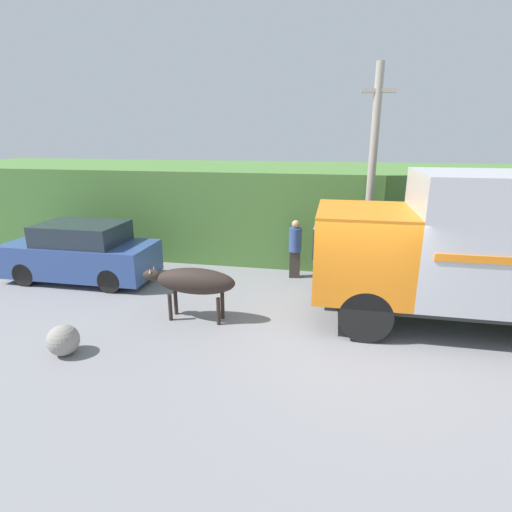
{
  "coord_description": "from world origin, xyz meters",
  "views": [
    {
      "loc": [
        -0.49,
        -7.71,
        4.08
      ],
      "look_at": [
        -2.15,
        0.68,
        1.48
      ],
      "focal_mm": 28.0,
      "sensor_mm": 36.0,
      "label": 1
    }
  ],
  "objects_px": {
    "utility_pole": "(372,173)",
    "pedestrian_on_hill": "(295,247)",
    "brown_cow": "(193,282)",
    "roadside_rock": "(63,340)",
    "cargo_truck": "(488,247)",
    "parked_suv": "(82,253)"
  },
  "relations": [
    {
      "from": "cargo_truck",
      "to": "utility_pole",
      "type": "distance_m",
      "value": 3.83
    },
    {
      "from": "cargo_truck",
      "to": "pedestrian_on_hill",
      "type": "bearing_deg",
      "value": 146.45
    },
    {
      "from": "brown_cow",
      "to": "roadside_rock",
      "type": "height_order",
      "value": "brown_cow"
    },
    {
      "from": "brown_cow",
      "to": "parked_suv",
      "type": "height_order",
      "value": "parked_suv"
    },
    {
      "from": "parked_suv",
      "to": "roadside_rock",
      "type": "height_order",
      "value": "parked_suv"
    },
    {
      "from": "parked_suv",
      "to": "brown_cow",
      "type": "bearing_deg",
      "value": -24.37
    },
    {
      "from": "cargo_truck",
      "to": "roadside_rock",
      "type": "bearing_deg",
      "value": -164.2
    },
    {
      "from": "parked_suv",
      "to": "pedestrian_on_hill",
      "type": "height_order",
      "value": "pedestrian_on_hill"
    },
    {
      "from": "cargo_truck",
      "to": "brown_cow",
      "type": "relative_size",
      "value": 3.06
    },
    {
      "from": "brown_cow",
      "to": "roadside_rock",
      "type": "xyz_separation_m",
      "value": [
        -1.96,
        -1.97,
        -0.62
      ]
    },
    {
      "from": "utility_pole",
      "to": "pedestrian_on_hill",
      "type": "bearing_deg",
      "value": -170.26
    },
    {
      "from": "cargo_truck",
      "to": "pedestrian_on_hill",
      "type": "relative_size",
      "value": 3.84
    },
    {
      "from": "brown_cow",
      "to": "parked_suv",
      "type": "distance_m",
      "value": 4.49
    },
    {
      "from": "roadside_rock",
      "to": "pedestrian_on_hill",
      "type": "bearing_deg",
      "value": 53.39
    },
    {
      "from": "parked_suv",
      "to": "roadside_rock",
      "type": "relative_size",
      "value": 7.05
    },
    {
      "from": "roadside_rock",
      "to": "brown_cow",
      "type": "bearing_deg",
      "value": 45.17
    },
    {
      "from": "cargo_truck",
      "to": "parked_suv",
      "type": "distance_m",
      "value": 10.39
    },
    {
      "from": "parked_suv",
      "to": "utility_pole",
      "type": "bearing_deg",
      "value": 12.65
    },
    {
      "from": "parked_suv",
      "to": "roadside_rock",
      "type": "bearing_deg",
      "value": -60.82
    },
    {
      "from": "cargo_truck",
      "to": "parked_suv",
      "type": "height_order",
      "value": "cargo_truck"
    },
    {
      "from": "brown_cow",
      "to": "roadside_rock",
      "type": "bearing_deg",
      "value": -143.62
    },
    {
      "from": "roadside_rock",
      "to": "utility_pole",
      "type": "bearing_deg",
      "value": 43.4
    }
  ]
}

